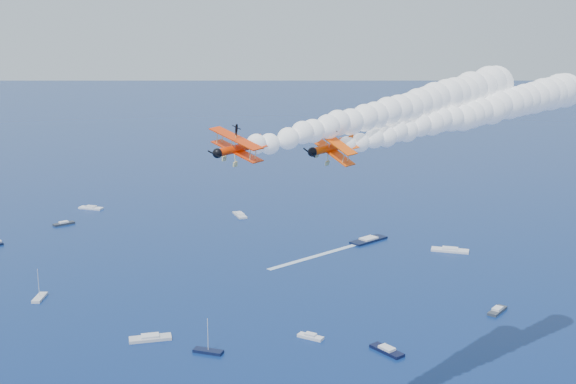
{
  "coord_description": "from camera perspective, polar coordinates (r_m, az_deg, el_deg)",
  "views": [
    {
      "loc": [
        3.99,
        -72.35,
        71.71
      ],
      "look_at": [
        -2.23,
        21.55,
        50.19
      ],
      "focal_mm": 44.91,
      "sensor_mm": 36.0,
      "label": 1
    }
  ],
  "objects": [
    {
      "name": "biplane_trail",
      "position": [
        89.64,
        -3.95,
        3.48
      ],
      "size": [
        11.91,
        12.1,
        7.33
      ],
      "primitive_type": null,
      "rotation": [
        -0.21,
        0.07,
        3.97
      ],
      "color": "#F63505"
    },
    {
      "name": "biplane_lead",
      "position": [
        101.51,
        3.48,
        3.54
      ],
      "size": [
        13.18,
        13.48,
        9.15
      ],
      "primitive_type": null,
      "rotation": [
        -0.38,
        0.07,
        3.89
      ],
      "color": "#FF4F05"
    },
    {
      "name": "boat_wakes",
      "position": [
        171.69,
        -11.14,
        -12.05
      ],
      "size": [
        108.69,
        162.23,
        0.04
      ],
      "color": "white",
      "rests_on": "ground"
    },
    {
      "name": "spectator_boats",
      "position": [
        198.61,
        1.44,
        -8.18
      ],
      "size": [
        234.83,
        190.13,
        0.7
      ],
      "color": "white",
      "rests_on": "ground"
    },
    {
      "name": "smoke_trail_lead",
      "position": [
        124.56,
        14.34,
        6.02
      ],
      "size": [
        66.46,
        66.31,
        11.39
      ],
      "primitive_type": null,
      "rotation": [
        0.0,
        0.0,
        3.89
      ],
      "color": "white"
    },
    {
      "name": "smoke_trail_trail",
      "position": [
        112.05,
        8.58,
        6.5
      ],
      "size": [
        66.46,
        66.21,
        11.39
      ],
      "primitive_type": null,
      "rotation": [
        0.0,
        0.0,
        3.97
      ],
      "color": "white"
    }
  ]
}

